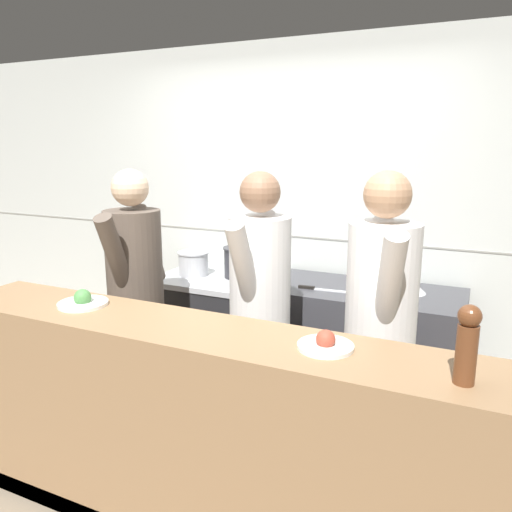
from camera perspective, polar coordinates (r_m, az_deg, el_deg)
The scene contains 15 objects.
ground_plane at distance 3.09m, azimuth -7.97°, elevation -24.20°, with size 14.00×14.00×0.00m, color #7F705B.
wall_back_tiled at distance 3.90m, azimuth 3.86°, elevation 4.56°, with size 8.00×0.06×2.60m.
oven_range at distance 3.94m, azimuth -4.36°, elevation -8.38°, with size 0.85×0.71×0.87m.
prep_counter at distance 3.57m, azimuth 11.60°, elevation -10.74°, with size 1.33×0.65×0.90m.
pass_counter at distance 2.51m, azimuth -6.60°, elevation -19.45°, with size 2.78×0.45×1.04m.
stock_pot at distance 3.83m, azimuth -7.16°, elevation -0.77°, with size 0.24×0.24×0.18m.
sauce_pot at distance 3.74m, azimuth -1.75°, elevation -0.62°, with size 0.26×0.26×0.23m.
mixing_bowl_steel at distance 3.41m, azimuth 16.92°, elevation -3.13°, with size 0.24×0.24×0.10m.
chefs_knife at distance 3.35m, azimuth 7.20°, elevation -3.75°, with size 0.35×0.06×0.02m.
plated_dish_main at distance 2.71m, azimuth -19.18°, elevation -4.92°, with size 0.25×0.25×0.09m.
plated_dish_appetiser at distance 2.06m, azimuth 7.95°, elevation -9.92°, with size 0.23×0.23×0.08m.
pepper_mill at distance 1.86m, azimuth 22.99°, elevation -9.12°, with size 0.08×0.08×0.28m.
chef_head_cook at distance 3.23m, azimuth -13.58°, elevation -3.87°, with size 0.40×0.75×1.71m.
chef_sous at distance 2.87m, azimuth 0.45°, elevation -5.62°, with size 0.35×0.74×1.71m.
chef_line at distance 2.60m, azimuth 13.99°, elevation -7.64°, with size 0.45×0.75×1.73m.
Camera 1 is at (1.39, -2.05, 1.85)m, focal length 35.00 mm.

